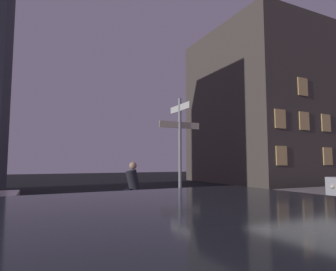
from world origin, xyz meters
TOP-DOWN VIEW (x-y plane):
  - sidewalk_kerb at (0.00, 6.83)m, footprint 40.00×2.98m
  - signpost at (-0.10, 5.87)m, footprint 1.65×1.45m
  - cyclist at (-2.38, 4.60)m, footprint 1.82×0.33m
  - building_right_block at (12.24, 14.53)m, footprint 8.67×10.00m

SIDE VIEW (x-z plane):
  - sidewalk_kerb at x=0.00m, z-range 0.00..0.14m
  - cyclist at x=-2.38m, z-range -0.06..1.55m
  - signpost at x=-0.10m, z-range 0.49..4.30m
  - building_right_block at x=12.24m, z-range 0.00..12.17m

